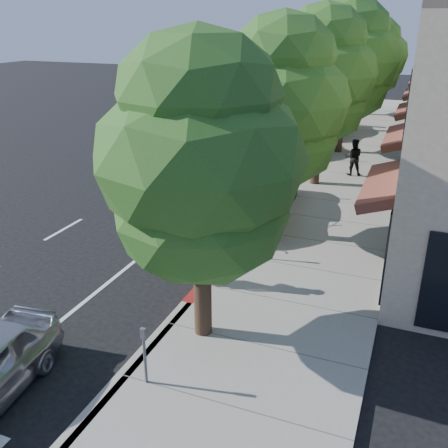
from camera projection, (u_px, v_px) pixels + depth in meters
The scene contains 17 objects.
ground at pixel (203, 289), 13.58m from camera, with size 120.00×120.00×0.00m, color black.
sidewalk at pixel (338, 203), 19.64m from camera, with size 4.60×56.00×0.15m, color gray.
curb at pixel (282, 196), 20.42m from camera, with size 0.30×56.00×0.15m, color #9E998E.
curb_red_segment at pixel (217, 271), 14.41m from camera, with size 0.32×4.00×0.15m, color maroon.
street_tree_0 at pixel (200, 163), 9.96m from camera, with size 4.36×4.36×6.80m.
street_tree_1 at pixel (282, 104), 15.01m from camera, with size 4.18×4.18×7.11m.
street_tree_2 at pixel (322, 77), 20.08m from camera, with size 4.48×4.48×7.48m.
street_tree_3 at pixel (346, 62), 25.18m from camera, with size 5.46×5.46×7.96m.
street_tree_4 at pixel (361, 60), 30.47m from camera, with size 4.28×4.28×7.12m.
street_tree_5 at pixel (372, 57), 35.70m from camera, with size 5.14×5.14×7.10m.
cyclist at pixel (212, 258), 13.34m from camera, with size 0.65×0.43×1.78m, color silver.
bicycle at pixel (223, 235), 15.67m from camera, with size 0.68×1.95×1.03m, color navy.
silver_suv at pixel (251, 195), 18.15m from camera, with size 2.82×6.12×1.70m, color #BAB9BF.
dark_sedan at pixel (285, 141), 26.22m from camera, with size 1.77×5.08×1.67m, color black.
white_pickup at pixel (328, 122), 31.02m from camera, with size 2.26×5.56×1.61m, color silver.
dark_suv_far at pixel (321, 109), 35.51m from camera, with size 1.87×4.65×1.58m, color black.
pedestrian at pixel (353, 157), 22.60m from camera, with size 0.81×0.63×1.66m, color black.
Camera 1 is at (4.91, -10.81, 6.84)m, focal length 40.00 mm.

